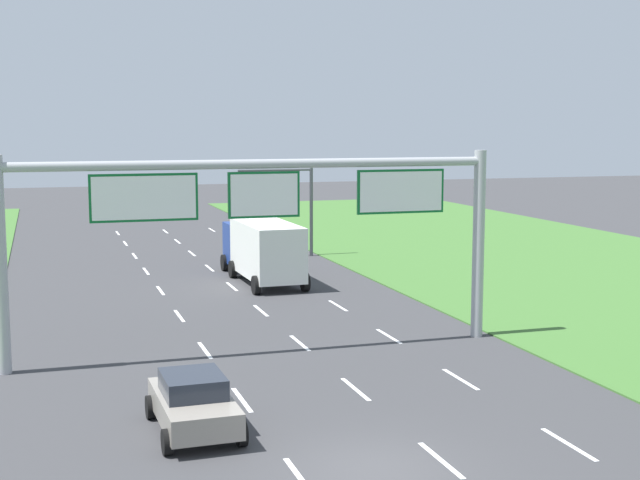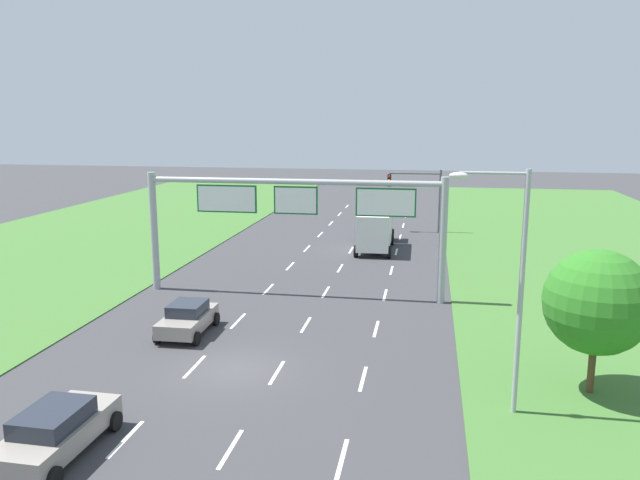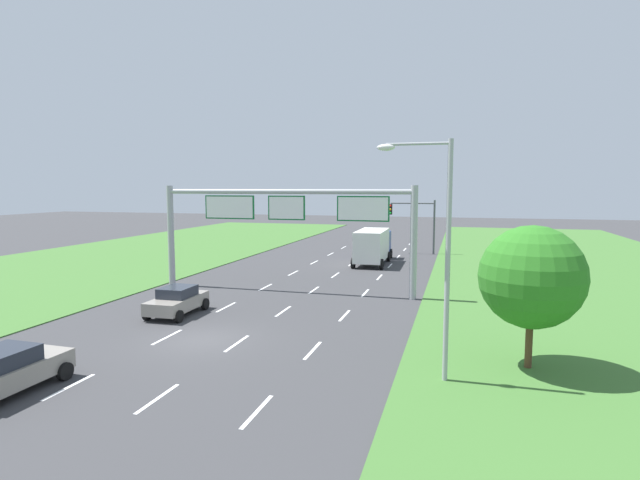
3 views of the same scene
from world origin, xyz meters
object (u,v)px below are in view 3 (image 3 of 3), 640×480
at_px(car_lead_silver, 177,301).
at_px(box_truck, 373,245).
at_px(traffic_light_mast, 415,217).
at_px(street_lamp, 437,239).
at_px(car_near_red, 0,372).
at_px(sign_gantry, 286,217).
at_px(roadside_tree_near, 532,277).

relative_size(car_lead_silver, box_truck, 0.47).
distance_m(traffic_light_mast, street_lamp, 34.99).
height_order(car_near_red, sign_gantry, sign_gantry).
bearing_deg(sign_gantry, car_lead_silver, -116.78).
xyz_separation_m(car_near_red, car_lead_silver, (-0.18, 10.97, -0.02)).
relative_size(car_near_red, street_lamp, 0.53).
height_order(car_near_red, box_truck, box_truck).
bearing_deg(car_near_red, car_lead_silver, 92.00).
height_order(box_truck, traffic_light_mast, traffic_light_mast).
height_order(box_truck, sign_gantry, sign_gantry).
relative_size(car_near_red, traffic_light_mast, 0.80).
height_order(traffic_light_mast, roadside_tree_near, traffic_light_mast).
xyz_separation_m(car_lead_silver, traffic_light_mast, (10.12, 29.02, 3.09)).
relative_size(car_near_red, sign_gantry, 0.26).
distance_m(traffic_light_mast, roadside_tree_near, 33.39).
height_order(sign_gantry, traffic_light_mast, sign_gantry).
height_order(car_lead_silver, roadside_tree_near, roadside_tree_near).
bearing_deg(box_truck, roadside_tree_near, -68.76).
xyz_separation_m(box_truck, sign_gantry, (-3.42, -14.01, 3.27)).
relative_size(box_truck, roadside_tree_near, 1.53).
distance_m(sign_gantry, traffic_light_mast, 22.73).
xyz_separation_m(car_lead_silver, sign_gantry, (3.66, 7.25, 4.18)).
bearing_deg(street_lamp, box_truck, 104.09).
bearing_deg(box_truck, car_near_red, -103.10).
relative_size(street_lamp, roadside_tree_near, 1.55).
relative_size(box_truck, traffic_light_mast, 1.50).
height_order(car_lead_silver, traffic_light_mast, traffic_light_mast).
relative_size(traffic_light_mast, street_lamp, 0.66).
distance_m(sign_gantry, street_lamp, 16.53).
bearing_deg(car_near_red, street_lamp, 21.96).
bearing_deg(traffic_light_mast, car_lead_silver, -109.23).
relative_size(car_near_red, car_lead_silver, 1.13).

